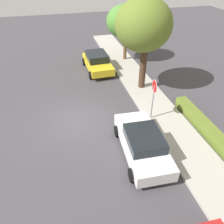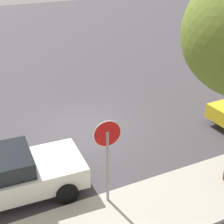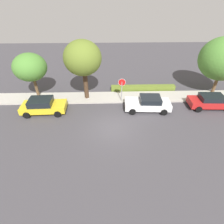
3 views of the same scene
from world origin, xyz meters
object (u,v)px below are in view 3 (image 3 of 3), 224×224
Objects in this scene: parked_car_yellow at (43,105)px; street_tree_far at (83,58)px; street_tree_near_corner at (30,67)px; street_tree_mid_block at (223,59)px; stop_sign at (122,86)px; parked_car_white at (148,103)px; parked_car_red at (211,101)px.

street_tree_far is at bearing 30.69° from parked_car_yellow.
street_tree_near_corner is 5.62m from street_tree_far.
street_tree_mid_block reaches higher than street_tree_near_corner.
street_tree_mid_block reaches higher than stop_sign.
parked_car_yellow is 0.68× the size of street_tree_far.
parked_car_white is 1.00× the size of parked_car_red.
parked_car_red is (16.74, 0.34, -0.02)m from parked_car_yellow.
parked_car_white is 6.48m from parked_car_red.
street_tree_far is at bearing 171.13° from parked_car_red.
street_tree_mid_block is (19.98, 0.56, 0.48)m from street_tree_near_corner.
stop_sign is 0.55× the size of street_tree_near_corner.
parked_car_yellow is at bearing -169.33° from street_tree_mid_block.
parked_car_red is at bearing -8.57° from stop_sign.
parked_car_white is 7.71m from street_tree_far.
street_tree_near_corner is 0.78× the size of street_tree_far.
street_tree_mid_block reaches higher than parked_car_white.
parked_car_white is 1.06× the size of parked_car_yellow.
parked_car_red is 4.82m from street_tree_mid_block.
stop_sign is 4.72m from street_tree_far.
parked_car_yellow is at bearing -179.27° from parked_car_white.
stop_sign is 11.04m from street_tree_mid_block.
stop_sign is at bearing 12.31° from parked_car_yellow.
stop_sign is at bearing 148.19° from parked_car_white.
parked_car_yellow is 16.75m from parked_car_red.
stop_sign is 0.63× the size of parked_car_yellow.
stop_sign is 9.16m from parked_car_red.
stop_sign reaches higher than parked_car_red.
street_tree_far reaches higher than stop_sign.
street_tree_far reaches higher than parked_car_red.
parked_car_yellow is at bearing -167.69° from stop_sign.
street_tree_near_corner is 20.00m from street_tree_mid_block.
stop_sign is at bearing -170.54° from street_tree_mid_block.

